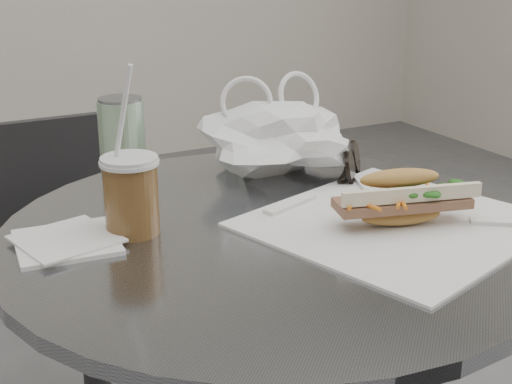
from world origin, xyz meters
name	(u,v)px	position (x,y,z in m)	size (l,w,h in m)	color
chair_far	(87,305)	(-0.12, 0.85, 0.33)	(0.39, 0.40, 0.74)	#2E2E30
sandwich_paper	(395,223)	(0.16, 0.13, 0.74)	(0.36, 0.34, 0.00)	white
banh_mi	(401,198)	(0.16, 0.12, 0.78)	(0.25, 0.15, 0.08)	tan
iced_coffee	(131,194)	(-0.18, 0.27, 0.80)	(0.08, 0.08, 0.23)	brown
sunglasses	(351,164)	(0.23, 0.34, 0.76)	(0.10, 0.11, 0.06)	black
plastic_bag	(279,140)	(0.12, 0.40, 0.80)	(0.25, 0.19, 0.12)	white
napkin_stack	(66,241)	(-0.27, 0.27, 0.74)	(0.14, 0.14, 0.01)	white
drink_can	(122,141)	(-0.12, 0.48, 0.81)	(0.07, 0.07, 0.14)	#60A461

